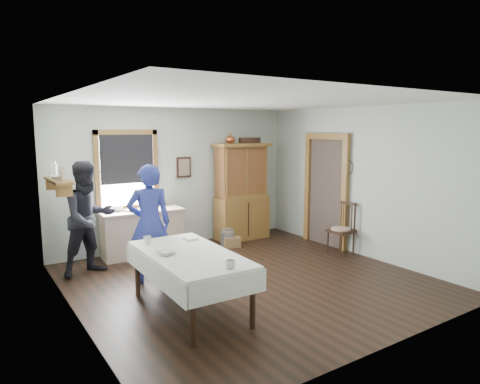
# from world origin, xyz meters

# --- Properties ---
(room) EXTENTS (5.01, 5.01, 2.70)m
(room) POSITION_xyz_m (0.00, 0.00, 1.35)
(room) COLOR black
(room) RESTS_ON ground
(window) EXTENTS (1.18, 0.07, 1.48)m
(window) POSITION_xyz_m (-1.00, 2.46, 1.62)
(window) COLOR white
(window) RESTS_ON room
(doorway) EXTENTS (0.09, 1.14, 2.22)m
(doorway) POSITION_xyz_m (2.46, 0.85, 1.16)
(doorway) COLOR #463932
(doorway) RESTS_ON room
(wall_shelf) EXTENTS (0.24, 1.00, 0.44)m
(wall_shelf) POSITION_xyz_m (-2.37, 1.54, 1.57)
(wall_shelf) COLOR olive
(wall_shelf) RESTS_ON room
(framed_picture) EXTENTS (0.30, 0.04, 0.40)m
(framed_picture) POSITION_xyz_m (0.15, 2.46, 1.55)
(framed_picture) COLOR black
(framed_picture) RESTS_ON room
(rug_beater) EXTENTS (0.01, 0.27, 0.27)m
(rug_beater) POSITION_xyz_m (2.45, 0.30, 1.72)
(rug_beater) COLOR black
(rug_beater) RESTS_ON room
(work_counter) EXTENTS (1.51, 0.64, 0.85)m
(work_counter) POSITION_xyz_m (-0.87, 2.15, 0.42)
(work_counter) COLOR tan
(work_counter) RESTS_ON room
(china_hutch) EXTENTS (1.19, 0.58, 2.01)m
(china_hutch) POSITION_xyz_m (1.33, 2.17, 1.00)
(china_hutch) COLOR olive
(china_hutch) RESTS_ON room
(dining_table) EXTENTS (1.06, 1.94, 0.77)m
(dining_table) POSITION_xyz_m (-1.25, -0.52, 0.38)
(dining_table) COLOR silver
(dining_table) RESTS_ON room
(spindle_chair) EXTENTS (0.47, 0.47, 0.96)m
(spindle_chair) POSITION_xyz_m (2.23, 0.21, 0.48)
(spindle_chair) COLOR black
(spindle_chair) RESTS_ON room
(pail) EXTENTS (0.34, 0.34, 0.30)m
(pail) POSITION_xyz_m (0.74, 1.78, 0.15)
(pail) COLOR #A2A4AA
(pail) RESTS_ON room
(wicker_basket) EXTENTS (0.38, 0.31, 0.20)m
(wicker_basket) POSITION_xyz_m (0.79, 1.72, 0.10)
(wicker_basket) COLOR #9A7845
(wicker_basket) RESTS_ON room
(woman_blue) EXTENTS (0.68, 0.53, 1.66)m
(woman_blue) POSITION_xyz_m (-1.27, 0.77, 0.83)
(woman_blue) COLOR navy
(woman_blue) RESTS_ON room
(figure_dark) EXTENTS (0.95, 0.82, 1.67)m
(figure_dark) POSITION_xyz_m (-1.92, 1.65, 0.84)
(figure_dark) COLOR black
(figure_dark) RESTS_ON room
(table_cup_a) EXTENTS (0.14, 0.14, 0.09)m
(table_cup_a) POSITION_xyz_m (-1.14, -1.31, 0.81)
(table_cup_a) COLOR silver
(table_cup_a) RESTS_ON dining_table
(table_cup_b) EXTENTS (0.14, 0.14, 0.10)m
(table_cup_b) POSITION_xyz_m (-1.53, 0.18, 0.82)
(table_cup_b) COLOR silver
(table_cup_b) RESTS_ON dining_table
(table_bowl) EXTENTS (0.27, 0.27, 0.05)m
(table_bowl) POSITION_xyz_m (-1.53, -0.45, 0.79)
(table_bowl) COLOR silver
(table_bowl) RESTS_ON dining_table
(counter_book) EXTENTS (0.25, 0.28, 0.02)m
(counter_book) POSITION_xyz_m (-1.16, 2.11, 0.86)
(counter_book) COLOR #7B6552
(counter_book) RESTS_ON work_counter
(counter_bowl) EXTENTS (0.26, 0.26, 0.07)m
(counter_bowl) POSITION_xyz_m (-1.28, 2.28, 0.88)
(counter_bowl) COLOR silver
(counter_bowl) RESTS_ON work_counter
(shelf_bowl) EXTENTS (0.22, 0.22, 0.05)m
(shelf_bowl) POSITION_xyz_m (-2.37, 1.55, 1.60)
(shelf_bowl) COLOR silver
(shelf_bowl) RESTS_ON wall_shelf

